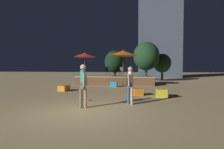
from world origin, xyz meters
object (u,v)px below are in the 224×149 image
(bistro_chair_0, at_px, (129,71))
(frisbee_disc, at_px, (89,100))
(background_tree_2, at_px, (146,56))
(patio_umbrella_1, at_px, (85,55))
(cube_seat_0, at_px, (114,84))
(cube_seat_2, at_px, (138,92))
(background_tree_0, at_px, (115,62))
(patio_umbrella_0, at_px, (123,53))
(background_tree_1, at_px, (162,63))
(bistro_chair_3, at_px, (107,70))
(cube_seat_1, at_px, (162,93))
(bistro_chair_1, at_px, (121,70))
(bistro_chair_2, at_px, (145,71))
(person_1, at_px, (83,84))
(person_0, at_px, (130,84))
(cube_seat_3, at_px, (64,88))

(bistro_chair_0, distance_m, frisbee_disc, 8.89)
(background_tree_2, bearing_deg, patio_umbrella_1, -136.91)
(cube_seat_0, bearing_deg, background_tree_2, 64.80)
(cube_seat_2, bearing_deg, background_tree_0, 104.98)
(patio_umbrella_0, bearing_deg, background_tree_1, 60.66)
(bistro_chair_0, xyz_separation_m, background_tree_0, (-1.99, 4.16, 1.02))
(bistro_chair_3, relative_size, background_tree_0, 0.24)
(cube_seat_1, relative_size, bistro_chair_1, 0.73)
(bistro_chair_2, bearing_deg, cube_seat_0, -2.61)
(patio_umbrella_1, distance_m, bistro_chair_2, 5.98)
(bistro_chair_0, relative_size, bistro_chair_3, 1.00)
(cube_seat_2, distance_m, background_tree_0, 11.27)
(person_1, xyz_separation_m, background_tree_2, (3.24, 14.71, 2.08))
(frisbee_disc, bearing_deg, background_tree_0, 91.58)
(cube_seat_0, distance_m, bistro_chair_2, 3.50)
(bistro_chair_2, height_order, background_tree_2, background_tree_2)
(cube_seat_0, distance_m, person_0, 7.40)
(person_0, height_order, bistro_chair_3, bistro_chair_3)
(cube_seat_0, relative_size, bistro_chair_3, 0.67)
(background_tree_0, bearing_deg, person_0, -79.37)
(patio_umbrella_0, distance_m, bistro_chair_1, 2.88)
(frisbee_disc, relative_size, background_tree_1, 0.07)
(person_0, distance_m, frisbee_disc, 2.44)
(person_1, bearing_deg, bistro_chair_1, 60.60)
(person_1, distance_m, bistro_chair_2, 10.36)
(person_0, bearing_deg, cube_seat_1, 77.01)
(patio_umbrella_0, relative_size, background_tree_0, 0.88)
(background_tree_0, bearing_deg, cube_seat_1, -69.03)
(background_tree_2, bearing_deg, background_tree_0, -176.15)
(patio_umbrella_0, height_order, bistro_chair_3, patio_umbrella_0)
(patio_umbrella_1, height_order, frisbee_disc, patio_umbrella_1)
(cube_seat_2, relative_size, frisbee_disc, 2.67)
(person_0, bearing_deg, cube_seat_0, 126.97)
(cube_seat_0, xyz_separation_m, cube_seat_2, (2.08, -4.39, -0.02))
(patio_umbrella_0, bearing_deg, bistro_chair_0, 71.08)
(patio_umbrella_0, height_order, cube_seat_1, patio_umbrella_0)
(cube_seat_0, height_order, bistro_chair_0, bistro_chair_0)
(bistro_chair_3, bearing_deg, patio_umbrella_1, 168.74)
(cube_seat_0, distance_m, cube_seat_1, 5.92)
(cube_seat_3, bearing_deg, background_tree_2, 57.00)
(cube_seat_2, relative_size, background_tree_0, 0.19)
(cube_seat_2, xyz_separation_m, background_tree_1, (3.17, 13.15, 2.07))
(background_tree_1, bearing_deg, patio_umbrella_1, -136.26)
(background_tree_0, height_order, background_tree_2, background_tree_2)
(cube_seat_1, relative_size, frisbee_disc, 2.47)
(background_tree_0, bearing_deg, bistro_chair_3, -94.58)
(cube_seat_1, height_order, cube_seat_3, cube_seat_1)
(background_tree_1, distance_m, background_tree_2, 3.21)
(bistro_chair_1, distance_m, bistro_chair_2, 2.77)
(person_1, bearing_deg, bistro_chair_3, 68.01)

